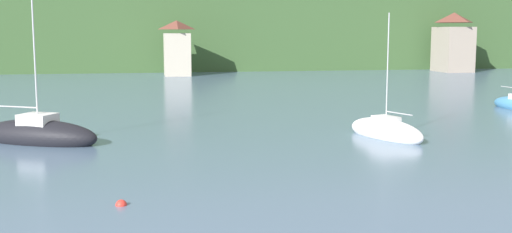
{
  "coord_description": "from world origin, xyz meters",
  "views": [
    {
      "loc": [
        -4.51,
        10.97,
        5.84
      ],
      "look_at": [
        0.0,
        35.55,
        2.37
      ],
      "focal_mm": 43.41,
      "sensor_mm": 36.0,
      "label": 1
    }
  ],
  "objects_px": {
    "sailboat_far_4": "(386,131)",
    "mooring_buoy_mid": "(121,205)",
    "sailboat_far_2": "(38,134)",
    "shore_building_central": "(177,49)",
    "shore_building_eastcentral": "(453,43)"
  },
  "relations": [
    {
      "from": "sailboat_far_4",
      "to": "mooring_buoy_mid",
      "type": "distance_m",
      "value": 17.72
    },
    {
      "from": "sailboat_far_2",
      "to": "sailboat_far_4",
      "type": "distance_m",
      "value": 18.64
    },
    {
      "from": "shore_building_central",
      "to": "sailboat_far_4",
      "type": "xyz_separation_m",
      "value": [
        8.57,
        -50.35,
        -3.12
      ]
    },
    {
      "from": "shore_building_eastcentral",
      "to": "mooring_buoy_mid",
      "type": "height_order",
      "value": "shore_building_eastcentral"
    },
    {
      "from": "shore_building_eastcentral",
      "to": "sailboat_far_4",
      "type": "relative_size",
      "value": 1.17
    },
    {
      "from": "shore_building_central",
      "to": "shore_building_eastcentral",
      "type": "distance_m",
      "value": 39.44
    },
    {
      "from": "sailboat_far_2",
      "to": "sailboat_far_4",
      "type": "relative_size",
      "value": 1.35
    },
    {
      "from": "shore_building_central",
      "to": "mooring_buoy_mid",
      "type": "relative_size",
      "value": 18.39
    },
    {
      "from": "shore_building_central",
      "to": "sailboat_far_2",
      "type": "xyz_separation_m",
      "value": [
        -9.98,
        -48.56,
        -3.04
      ]
    },
    {
      "from": "shore_building_central",
      "to": "shore_building_eastcentral",
      "type": "bearing_deg",
      "value": 0.89
    },
    {
      "from": "sailboat_far_4",
      "to": "mooring_buoy_mid",
      "type": "bearing_deg",
      "value": 107.09
    },
    {
      "from": "shore_building_eastcentral",
      "to": "sailboat_far_4",
      "type": "bearing_deg",
      "value": -121.19
    },
    {
      "from": "shore_building_central",
      "to": "mooring_buoy_mid",
      "type": "distance_m",
      "value": 61.66
    },
    {
      "from": "sailboat_far_2",
      "to": "shore_building_eastcentral",
      "type": "bearing_deg",
      "value": 72.61
    },
    {
      "from": "shore_building_eastcentral",
      "to": "sailboat_far_2",
      "type": "distance_m",
      "value": 69.8
    }
  ]
}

